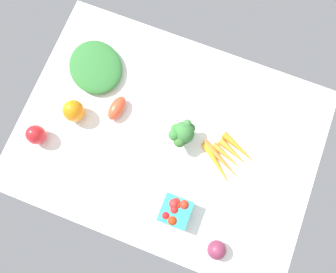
% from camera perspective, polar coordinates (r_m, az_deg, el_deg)
% --- Properties ---
extents(tablecloth, '(1.04, 0.76, 0.02)m').
position_cam_1_polar(tablecloth, '(1.20, -0.00, -0.31)').
color(tablecloth, white).
rests_on(tablecloth, ground).
extents(leafy_greens_clump, '(0.28, 0.28, 0.04)m').
position_cam_1_polar(leafy_greens_clump, '(1.28, -12.06, 11.34)').
color(leafy_greens_clump, '#2D6E30').
rests_on(leafy_greens_clump, tablecloth).
extents(berry_basket, '(0.10, 0.10, 0.08)m').
position_cam_1_polar(berry_basket, '(1.13, 1.23, -12.35)').
color(berry_basket, teal).
rests_on(berry_basket, tablecloth).
extents(roma_tomato, '(0.06, 0.10, 0.05)m').
position_cam_1_polar(roma_tomato, '(1.21, -8.56, 4.74)').
color(roma_tomato, '#E0472A').
rests_on(roma_tomato, tablecloth).
extents(red_onion_near_basket, '(0.06, 0.06, 0.06)m').
position_cam_1_polar(red_onion_near_basket, '(1.15, 8.17, -18.32)').
color(red_onion_near_basket, '#792A45').
rests_on(red_onion_near_basket, tablecloth).
extents(bell_pepper_red, '(0.09, 0.09, 0.09)m').
position_cam_1_polar(bell_pepper_red, '(1.23, -21.26, 0.27)').
color(bell_pepper_red, red).
rests_on(bell_pepper_red, tablecloth).
extents(carrot_bunch, '(0.20, 0.18, 0.03)m').
position_cam_1_polar(carrot_bunch, '(1.18, 10.02, -3.35)').
color(carrot_bunch, orange).
rests_on(carrot_bunch, tablecloth).
extents(broccoli_head, '(0.08, 0.10, 0.11)m').
position_cam_1_polar(broccoli_head, '(1.13, 2.40, 0.53)').
color(broccoli_head, '#A0C589').
rests_on(broccoli_head, tablecloth).
extents(bell_pepper_orange, '(0.10, 0.10, 0.09)m').
position_cam_1_polar(bell_pepper_orange, '(1.21, -15.56, 4.16)').
color(bell_pepper_orange, orange).
rests_on(bell_pepper_orange, tablecloth).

